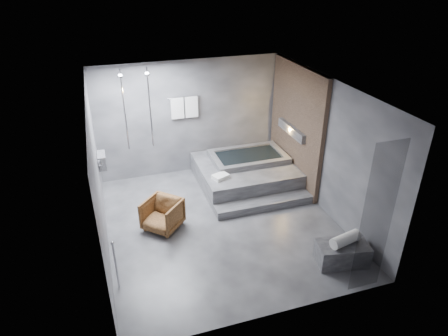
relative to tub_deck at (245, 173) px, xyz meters
name	(u,v)px	position (x,y,z in m)	size (l,w,h in m)	color
room	(237,139)	(-0.65, -1.21, 1.48)	(5.00, 5.04, 2.82)	#303133
tub_deck	(245,173)	(0.00, 0.00, 0.00)	(2.20, 2.00, 0.50)	#363639
tub_step	(264,204)	(0.00, -1.18, -0.16)	(2.20, 0.36, 0.18)	#363639
concrete_bench	(342,253)	(0.62, -3.24, -0.05)	(0.88, 0.49, 0.40)	#2D2C2F
driftwood_chair	(162,215)	(-2.21, -1.23, 0.06)	(0.67, 0.69, 0.63)	#402410
rolled_towel	(345,239)	(0.64, -3.23, 0.25)	(0.20, 0.20, 0.57)	silver
deck_towel	(221,177)	(-0.77, -0.50, 0.30)	(0.34, 0.25, 0.09)	white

